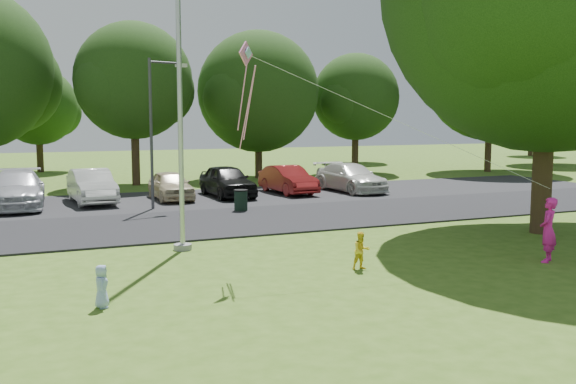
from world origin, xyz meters
name	(u,v)px	position (x,y,z in m)	size (l,w,h in m)	color
ground	(387,279)	(0.00, 0.00, 0.00)	(120.00, 120.00, 0.00)	#395D18
park_road	(251,220)	(0.00, 9.00, 0.03)	(60.00, 6.00, 0.06)	black
parking_strip	(202,199)	(0.00, 15.50, 0.03)	(42.00, 7.00, 0.06)	black
flagpole	(180,99)	(-3.50, 5.00, 4.17)	(0.50, 0.50, 10.00)	#B7BABF
street_lamp	(156,120)	(-2.47, 13.06, 3.58)	(1.64, 0.59, 5.96)	#3F3F44
trash_can	(241,201)	(0.35, 11.15, 0.44)	(0.55, 0.55, 0.87)	black
tree_row	(185,81)	(1.59, 24.23, 5.71)	(64.35, 11.94, 10.88)	#332316
horizon_trees	(186,109)	(4.06, 33.88, 4.30)	(77.46, 7.20, 7.02)	#332316
parked_cars	(188,183)	(-0.60, 15.52, 0.76)	(17.38, 5.26, 1.47)	silver
woman	(548,230)	(4.66, -0.16, 0.83)	(0.60, 0.40, 1.66)	#EE1FA1
child_yellow	(361,251)	(-0.09, 1.01, 0.46)	(0.45, 0.35, 0.92)	yellow
child_blue	(102,286)	(-6.28, 0.25, 0.42)	(0.41, 0.27, 0.85)	#90A9DC
kite	(257,76)	(-2.38, 2.07, 4.62)	(7.51, 2.57, 3.56)	pink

